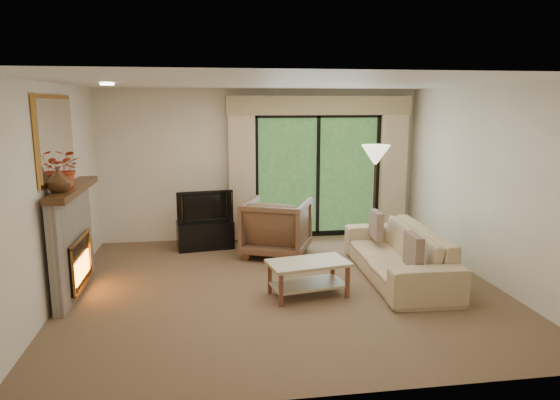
{
  "coord_description": "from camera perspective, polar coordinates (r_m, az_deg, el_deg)",
  "views": [
    {
      "loc": [
        -0.96,
        -6.1,
        2.36
      ],
      "look_at": [
        0.0,
        0.3,
        1.1
      ],
      "focal_mm": 32.0,
      "sensor_mm": 36.0,
      "label": 1
    }
  ],
  "objects": [
    {
      "name": "floor",
      "position": [
        6.61,
        0.39,
        -9.9
      ],
      "size": [
        5.5,
        5.5,
        0.0
      ],
      "primitive_type": "plane",
      "color": "brown",
      "rests_on": "ground"
    },
    {
      "name": "ceiling",
      "position": [
        6.18,
        0.43,
        13.24
      ],
      "size": [
        5.5,
        5.5,
        0.0
      ],
      "primitive_type": "plane",
      "rotation": [
        3.14,
        0.0,
        0.0
      ],
      "color": "white",
      "rests_on": "ground"
    },
    {
      "name": "wall_back",
      "position": [
        8.72,
        -2.16,
        4.02
      ],
      "size": [
        5.0,
        0.0,
        5.0
      ],
      "primitive_type": "plane",
      "rotation": [
        1.57,
        0.0,
        0.0
      ],
      "color": "beige",
      "rests_on": "ground"
    },
    {
      "name": "wall_front",
      "position": [
        3.87,
        6.21,
        -4.92
      ],
      "size": [
        5.0,
        0.0,
        5.0
      ],
      "primitive_type": "plane",
      "rotation": [
        -1.57,
        0.0,
        0.0
      ],
      "color": "beige",
      "rests_on": "ground"
    },
    {
      "name": "wall_left",
      "position": [
        6.44,
        -24.53,
        0.55
      ],
      "size": [
        0.0,
        5.0,
        5.0
      ],
      "primitive_type": "plane",
      "rotation": [
        1.57,
        0.0,
        1.57
      ],
      "color": "beige",
      "rests_on": "ground"
    },
    {
      "name": "wall_right",
      "position": [
        7.22,
        22.52,
        1.73
      ],
      "size": [
        0.0,
        5.0,
        5.0
      ],
      "primitive_type": "plane",
      "rotation": [
        1.57,
        0.0,
        -1.57
      ],
      "color": "beige",
      "rests_on": "ground"
    },
    {
      "name": "fireplace",
      "position": [
        6.73,
        -22.67,
        -4.27
      ],
      "size": [
        0.24,
        1.7,
        1.37
      ],
      "primitive_type": null,
      "color": "gray",
      "rests_on": "floor"
    },
    {
      "name": "mirror",
      "position": [
        6.55,
        -24.22,
        6.47
      ],
      "size": [
        0.07,
        1.45,
        1.02
      ],
      "primitive_type": null,
      "color": "#BC8031",
      "rests_on": "wall_left"
    },
    {
      "name": "sliding_door",
      "position": [
        8.86,
        4.33,
        2.81
      ],
      "size": [
        2.26,
        0.1,
        2.16
      ],
      "primitive_type": null,
      "color": "black",
      "rests_on": "floor"
    },
    {
      "name": "curtain_left",
      "position": [
        8.54,
        -4.37,
        3.18
      ],
      "size": [
        0.45,
        0.18,
        2.35
      ],
      "primitive_type": "cube",
      "color": "#D0B48F",
      "rests_on": "floor"
    },
    {
      "name": "curtain_right",
      "position": [
        9.14,
        12.79,
        3.45
      ],
      "size": [
        0.45,
        0.18,
        2.35
      ],
      "primitive_type": "cube",
      "color": "#D0B48F",
      "rests_on": "floor"
    },
    {
      "name": "cornice",
      "position": [
        8.68,
        4.58,
        10.72
      ],
      "size": [
        3.2,
        0.24,
        0.32
      ],
      "primitive_type": "cube",
      "color": "tan",
      "rests_on": "wall_back"
    },
    {
      "name": "media_console",
      "position": [
        8.33,
        -8.54,
        -3.95
      ],
      "size": [
        0.95,
        0.53,
        0.45
      ],
      "primitive_type": "cube",
      "rotation": [
        0.0,
        0.0,
        0.13
      ],
      "color": "black",
      "rests_on": "floor"
    },
    {
      "name": "tv",
      "position": [
        8.22,
        -8.63,
        -0.66
      ],
      "size": [
        0.92,
        0.24,
        0.52
      ],
      "primitive_type": "imported",
      "rotation": [
        0.0,
        0.0,
        0.13
      ],
      "color": "black",
      "rests_on": "media_console"
    },
    {
      "name": "armchair",
      "position": [
        7.82,
        -0.39,
        -3.13
      ],
      "size": [
        1.27,
        1.28,
        0.9
      ],
      "primitive_type": "imported",
      "rotation": [
        0.0,
        0.0,
        2.74
      ],
      "color": "brown",
      "rests_on": "floor"
    },
    {
      "name": "sofa",
      "position": [
        7.04,
        13.31,
        -5.93
      ],
      "size": [
        1.01,
        2.38,
        0.69
      ],
      "primitive_type": "imported",
      "rotation": [
        0.0,
        0.0,
        -1.61
      ],
      "color": "tan",
      "rests_on": "floor"
    },
    {
      "name": "pillow_near",
      "position": [
        6.35,
        15.01,
        -5.65
      ],
      "size": [
        0.13,
        0.42,
        0.42
      ],
      "primitive_type": "cube",
      "rotation": [
        0.0,
        0.0,
        -0.04
      ],
      "color": "#4E3925",
      "rests_on": "sofa"
    },
    {
      "name": "pillow_far",
      "position": [
        7.56,
        10.94,
        -2.81
      ],
      "size": [
        0.12,
        0.41,
        0.41
      ],
      "primitive_type": "cube",
      "rotation": [
        0.0,
        0.0,
        -0.04
      ],
      "color": "#4E3925",
      "rests_on": "sofa"
    },
    {
      "name": "coffee_table",
      "position": [
        6.27,
        3.24,
        -8.95
      ],
      "size": [
        1.06,
        0.7,
        0.44
      ],
      "primitive_type": null,
      "rotation": [
        0.0,
        0.0,
        0.18
      ],
      "color": "tan",
      "rests_on": "floor"
    },
    {
      "name": "floor_lamp",
      "position": [
        8.16,
        10.69,
        0.2
      ],
      "size": [
        0.58,
        0.58,
        1.71
      ],
      "primitive_type": null,
      "rotation": [
        0.0,
        0.0,
        -0.33
      ],
      "color": "beige",
      "rests_on": "floor"
    },
    {
      "name": "vase",
      "position": [
        6.15,
        -24.02,
        2.14
      ],
      "size": [
        0.29,
        0.29,
        0.29
      ],
      "primitive_type": "imported",
      "rotation": [
        0.0,
        0.0,
        0.08
      ],
      "color": "#452A15",
      "rests_on": "fireplace"
    },
    {
      "name": "branches",
      "position": [
        6.45,
        -23.32,
        3.31
      ],
      "size": [
        0.46,
        0.41,
        0.45
      ],
      "primitive_type": "imported",
      "rotation": [
        0.0,
        0.0,
        -0.17
      ],
      "color": "#BC411E",
      "rests_on": "fireplace"
    }
  ]
}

